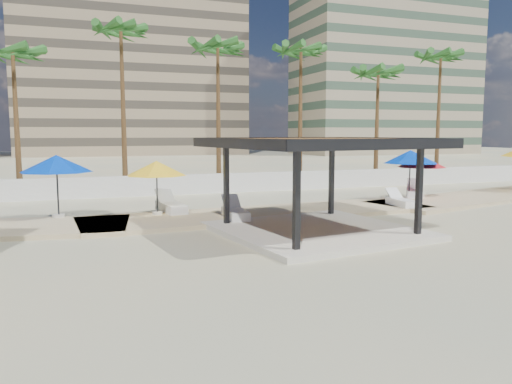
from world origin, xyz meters
TOP-DOWN VIEW (x-y plane):
  - ground at (0.00, 0.00)m, footprint 200.00×200.00m
  - promenade at (2.00, 7.67)m, footprint 44.45×7.97m
  - boundary_wall at (0.00, 16.00)m, footprint 56.00×0.30m
  - building_mid at (4.00, 78.00)m, footprint 38.00×16.00m
  - building_east at (48.00, 66.00)m, footprint 32.00×15.00m
  - pavilion_central at (2.28, 2.64)m, footprint 7.77×7.77m
  - umbrella_b at (-2.68, 7.92)m, footprint 3.32×3.32m
  - umbrella_c at (11.62, 8.72)m, footprint 2.66×2.66m
  - umbrella_d at (10.88, 8.72)m, footprint 3.67×3.67m
  - umbrella_f at (-6.66, 8.54)m, footprint 3.40×3.40m
  - lounger_a at (-1.99, 8.55)m, footprint 1.10×2.51m
  - lounger_b at (0.17, 5.85)m, footprint 0.92×2.34m
  - lounger_c at (8.77, 6.53)m, footprint 0.89×2.12m
  - lounger_d at (11.62, 9.25)m, footprint 2.02×2.42m
  - palm_c at (-9.00, 18.10)m, footprint 3.00×3.00m
  - palm_d at (-3.00, 18.90)m, footprint 3.00×3.00m
  - palm_e at (3.00, 18.40)m, footprint 3.00×3.00m
  - palm_f at (9.00, 18.60)m, footprint 3.00×3.00m
  - palm_g at (15.00, 18.20)m, footprint 3.00×3.00m
  - palm_h at (21.00, 18.80)m, footprint 3.00×3.00m

SIDE VIEW (x-z plane):
  - ground at x=0.00m, z-range 0.00..0.00m
  - promenade at x=2.00m, z-range -0.06..0.18m
  - lounger_c at x=8.77m, z-range -0.02..0.76m
  - lounger_b at x=0.17m, z-range -0.04..0.82m
  - lounger_d at x=11.62m, z-range -0.06..0.86m
  - lounger_a at x=-1.99m, z-range -0.06..0.86m
  - boundary_wall at x=0.00m, z-range 0.00..1.20m
  - pavilion_central at x=2.28m, z-range 0.34..3.82m
  - umbrella_c at x=11.62m, z-range 0.99..3.26m
  - umbrella_b at x=-2.68m, z-range 1.01..3.31m
  - umbrella_d at x=10.88m, z-range 1.11..3.69m
  - umbrella_f at x=-6.66m, z-range 1.11..3.69m
  - palm_g at x=15.00m, z-range 3.29..12.13m
  - palm_c at x=-9.00m, z-range 3.35..12.34m
  - palm_e at x=3.00m, z-range 3.78..13.75m
  - palm_f at x=9.00m, z-range 3.86..14.02m
  - palm_h at x=21.00m, z-range 3.97..14.37m
  - palm_d at x=-3.00m, z-range 4.13..14.91m
  - building_mid at x=4.00m, z-range -0.93..29.47m
  - building_east at x=48.00m, z-range -0.93..35.47m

